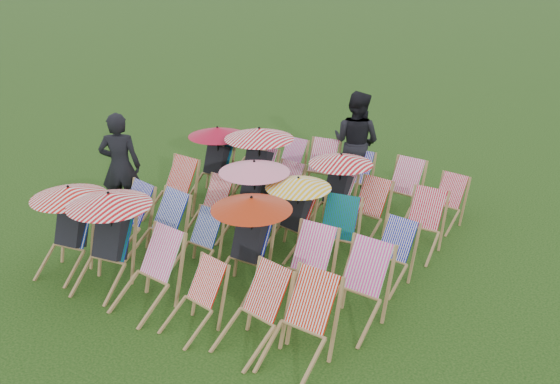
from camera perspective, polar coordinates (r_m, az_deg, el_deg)
The scene contains 33 objects.
ground at distance 9.91m, azimuth -1.21°, elevation -5.05°, with size 100.00×100.00×0.00m, color black.
deckchair_0 at distance 9.49m, azimuth -18.95°, elevation -3.12°, with size 1.09×1.18×1.29m.
deckchair_1 at distance 8.90m, azimuth -15.66°, elevation -4.14°, with size 1.15×1.25×1.37m.
deckchair_2 at distance 8.38m, azimuth -12.06°, elevation -7.27°, with size 0.75×0.98×1.00m.
deckchair_3 at distance 7.87m, azimuth -7.91°, elevation -9.71°, with size 0.68×0.86×0.85m.
deckchair_4 at distance 7.47m, azimuth -2.56°, elevation -10.93°, with size 0.77×0.97×0.95m.
deckchair_5 at distance 7.21m, azimuth 1.74°, elevation -12.04°, with size 0.71×0.96×1.01m.
deckchair_6 at distance 10.02m, azimuth -14.11°, elevation -2.36°, with size 0.81×1.00×0.97m.
deckchair_7 at distance 9.55m, azimuth -11.16°, elevation -3.33°, with size 0.78×0.99×0.99m.
deckchair_8 at distance 9.23m, azimuth -7.59°, elevation -4.58°, with size 0.58×0.79×0.83m.
deckchair_9 at distance 8.57m, azimuth -3.18°, elevation -4.51°, with size 1.11×1.16×1.32m.
deckchair_10 at distance 8.31m, azimuth 2.19°, elevation -7.05°, with size 0.67×0.93×0.98m.
deckchair_11 at distance 7.92m, azimuth 6.97°, elevation -8.75°, with size 0.71×0.96×1.01m.
deckchair_12 at distance 10.89m, azimuth -9.96°, elevation 0.13°, with size 0.70×0.94×0.99m.
deckchair_13 at distance 10.44m, azimuth -6.39°, elevation -1.18°, with size 0.56×0.77×0.83m.
deckchair_14 at distance 9.86m, azimuth -2.88°, elevation -0.73°, with size 1.12×1.17×1.33m.
deckchair_15 at distance 9.55m, azimuth 1.11°, elevation -1.93°, with size 1.01×1.08×1.20m.
deckchair_16 at distance 9.22m, azimuth 4.97°, elevation -3.99°, with size 0.78×0.99×0.97m.
deckchair_17 at distance 8.89m, azimuth 9.90°, elevation -5.72°, with size 0.65×0.85×0.87m.
deckchair_18 at distance 11.72m, azimuth -6.10°, elevation 2.97°, with size 1.09×1.14×1.29m.
deckchair_19 at distance 11.07m, azimuth -2.41°, elevation 2.35°, with size 1.23×1.27×1.45m.
deckchair_20 at distance 10.82m, azimuth 0.02°, elevation 0.04°, with size 0.66×0.86×0.89m.
deckchair_21 at distance 10.40m, azimuth 5.00°, elevation 0.28°, with size 1.06×1.12×1.26m.
deckchair_22 at distance 10.13m, azimuth 7.72°, elevation -1.73°, with size 0.69×0.90×0.91m.
deckchair_23 at distance 9.82m, azimuth 12.72°, elevation -2.90°, with size 0.64×0.87×0.93m.
deckchair_24 at distance 12.56m, azimuth -2.62°, elevation 3.31°, with size 0.75×0.93×0.90m.
deckchair_25 at distance 12.12m, azimuth 0.58°, elevation 2.55°, with size 0.63×0.84×0.87m.
deckchair_26 at distance 11.76m, azimuth 3.50°, elevation 2.10°, with size 0.75×0.96×0.97m.
deckchair_27 at distance 11.43m, azimuth 6.72°, elevation 1.14°, with size 0.64×0.86×0.89m.
deckchair_28 at distance 11.03m, azimuth 10.90°, elevation 0.22°, with size 0.68×0.91×0.94m.
deckchair_29 at distance 10.82m, azimuth 14.81°, elevation -0.95°, with size 0.64×0.82×0.83m.
person_left at distance 10.90m, azimuth -14.39°, elevation 2.28°, with size 0.69×0.45×1.88m, color black.
person_rear at distance 11.80m, azimuth 6.97°, elevation 4.56°, with size 0.95×0.74×1.94m, color black.
Camera 1 is at (4.90, -7.28, 4.61)m, focal length 40.00 mm.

